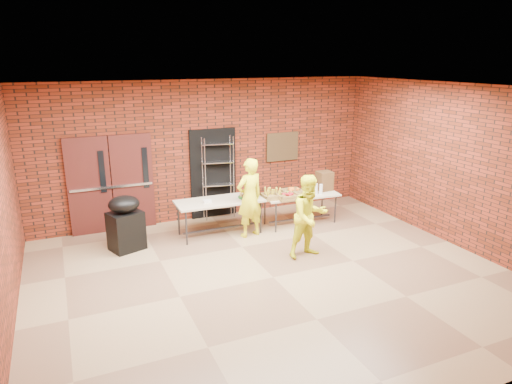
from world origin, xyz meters
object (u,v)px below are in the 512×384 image
Objects in this scene: table_right at (301,197)px; volunteer_woman at (250,198)px; table_left at (220,203)px; covered_grill at (126,223)px; coffee_dispenser at (324,181)px; wire_rack at (218,178)px; volunteer_man at (310,216)px.

volunteer_woman is (-1.35, -0.23, 0.20)m from table_right.
covered_grill is (-1.96, -0.04, -0.14)m from table_left.
coffee_dispenser is at bearing -19.67° from covered_grill.
table_right is at bearing 176.58° from volunteer_woman.
wire_rack reaches higher than table_left.
table_left is at bearing -179.73° from table_right.
coffee_dispenser reaches higher than covered_grill.
coffee_dispenser is 0.40× the size of covered_grill.
table_right is 3.85m from covered_grill.
volunteer_man is (0.63, -1.40, -0.05)m from volunteer_woman.
table_left is 1.10× the size of volunteer_woman.
covered_grill is at bearing -143.80° from wire_rack.
table_left is 1.68× the size of covered_grill.
covered_grill is 2.54m from volunteer_woman.
volunteer_woman is at bearing -31.95° from table_left.
volunteer_woman reaches higher than table_right.
wire_rack is 4.39× the size of coffee_dispenser.
coffee_dispenser is 0.26× the size of volunteer_woman.
volunteer_woman is 1.06× the size of volunteer_man.
volunteer_man is at bearing -55.28° from table_left.
wire_rack reaches higher than volunteer_woman.
table_left is at bearing -45.86° from volunteer_woman.
coffee_dispenser is at bearing -14.28° from wire_rack.
volunteer_man reaches higher than table_right.
wire_rack is at bearing 72.76° from table_left.
volunteer_man is (-0.72, -1.63, 0.15)m from table_right.
wire_rack is 1.04× the size of table_left.
table_right is 0.72m from coffee_dispenser.
table_left is 2.56m from coffee_dispenser.
volunteer_woman is (0.54, -0.35, 0.15)m from table_left.
wire_rack is 1.39m from volunteer_woman.
table_left reaches higher than table_right.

